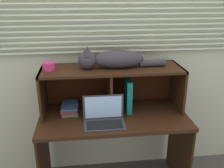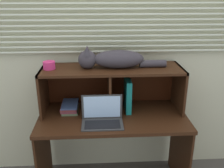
{
  "view_description": "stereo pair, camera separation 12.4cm",
  "coord_description": "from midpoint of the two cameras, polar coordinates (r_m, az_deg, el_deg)",
  "views": [
    {
      "loc": [
        -0.25,
        -1.79,
        1.81
      ],
      "look_at": [
        0.0,
        0.31,
        1.01
      ],
      "focal_mm": 41.02,
      "sensor_mm": 36.0,
      "label": 1
    },
    {
      "loc": [
        -0.12,
        -1.8,
        1.81
      ],
      "look_at": [
        0.0,
        0.31,
        1.01
      ],
      "focal_mm": 41.02,
      "sensor_mm": 36.0,
      "label": 2
    }
  ],
  "objects": [
    {
      "name": "hutch_shelf_unit",
      "position": [
        2.28,
        -1.73,
        1.04
      ],
      "size": [
        1.23,
        0.38,
        0.4
      ],
      "color": "#321A0C",
      "rests_on": "desk"
    },
    {
      "name": "desk",
      "position": [
        2.33,
        -1.22,
        -10.47
      ],
      "size": [
        1.29,
        0.63,
        0.76
      ],
      "color": "#321A0C",
      "rests_on": "ground"
    },
    {
      "name": "binder_upright",
      "position": [
        2.31,
        1.92,
        -2.21
      ],
      "size": [
        0.05,
        0.25,
        0.3
      ],
      "primitive_type": "cube",
      "color": "#147773",
      "rests_on": "desk"
    },
    {
      "name": "back_panel_with_blinds",
      "position": [
        2.42,
        -2.15,
        7.44
      ],
      "size": [
        4.4,
        0.08,
        2.5
      ],
      "color": "beige",
      "rests_on": "ground"
    },
    {
      "name": "laptop",
      "position": [
        2.11,
        -3.48,
        -7.45
      ],
      "size": [
        0.34,
        0.2,
        0.23
      ],
      "color": "#333333",
      "rests_on": "desk"
    },
    {
      "name": "small_basket",
      "position": [
        2.22,
        -15.52,
        3.8
      ],
      "size": [
        0.1,
        0.1,
        0.06
      ],
      "primitive_type": "cylinder",
      "color": "#D52F6F",
      "rests_on": "hutch_shelf_unit"
    },
    {
      "name": "book_stack",
      "position": [
        2.34,
        -10.9,
        -5.26
      ],
      "size": [
        0.15,
        0.23,
        0.07
      ],
      "color": "#4F6243",
      "rests_on": "desk"
    },
    {
      "name": "cat",
      "position": [
        2.19,
        -1.52,
        5.57
      ],
      "size": [
        0.76,
        0.18,
        0.19
      ],
      "color": "#342F35",
      "rests_on": "hutch_shelf_unit"
    }
  ]
}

